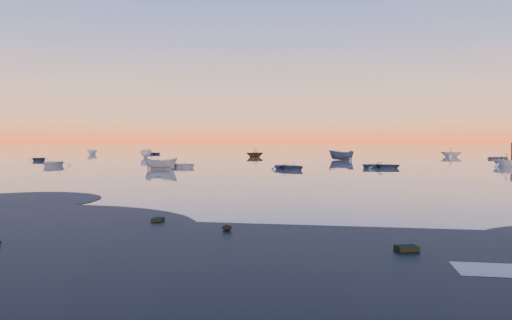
% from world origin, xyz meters
% --- Properties ---
extents(ground, '(600.00, 600.00, 0.00)m').
position_xyz_m(ground, '(0.00, 100.00, 0.00)').
color(ground, slate).
rests_on(ground, ground).
extents(mud_lobes, '(140.00, 6.00, 0.07)m').
position_xyz_m(mud_lobes, '(0.00, -1.00, 0.01)').
color(mud_lobes, black).
rests_on(mud_lobes, ground).
extents(moored_fleet, '(124.00, 58.00, 1.20)m').
position_xyz_m(moored_fleet, '(0.00, 53.00, 0.00)').
color(moored_fleet, silver).
rests_on(moored_fleet, ground).
extents(boat_near_left, '(3.09, 4.10, 0.95)m').
position_xyz_m(boat_near_left, '(-6.75, 33.09, 0.00)').
color(boat_near_left, silver).
rests_on(boat_near_left, ground).
extents(boat_near_center, '(1.52, 3.54, 1.22)m').
position_xyz_m(boat_near_center, '(-7.66, 28.92, 0.00)').
color(boat_near_center, gray).
rests_on(boat_near_center, ground).
extents(boat_near_right, '(3.56, 3.25, 1.17)m').
position_xyz_m(boat_near_right, '(29.47, 40.91, 0.00)').
color(boat_near_right, silver).
rests_on(boat_near_right, ground).
extents(channel_marker, '(0.84, 0.84, 2.98)m').
position_xyz_m(channel_marker, '(34.61, 54.83, 1.18)').
color(channel_marker, '#4B1A10').
rests_on(channel_marker, ground).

